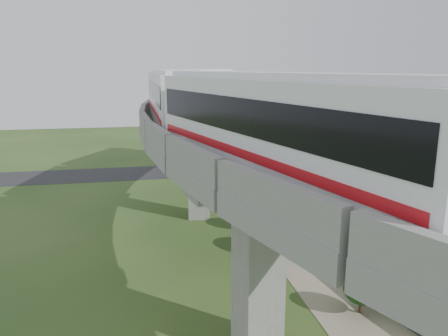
% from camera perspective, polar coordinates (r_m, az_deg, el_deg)
% --- Properties ---
extents(ground, '(160.00, 160.00, 0.00)m').
position_cam_1_polar(ground, '(33.35, -2.19, -12.25)').
color(ground, '#28451B').
rests_on(ground, ground).
extents(dirt_lot, '(18.00, 26.00, 0.04)m').
position_cam_1_polar(dirt_lot, '(36.39, 21.12, -10.90)').
color(dirt_lot, gray).
rests_on(dirt_lot, ground).
extents(asphalt_road, '(60.00, 8.00, 0.03)m').
position_cam_1_polar(asphalt_road, '(61.64, -6.65, -0.44)').
color(asphalt_road, '#232326').
rests_on(asphalt_road, ground).
extents(viaduct, '(19.58, 73.98, 11.40)m').
position_cam_1_polar(viaduct, '(31.43, 4.61, 3.49)').
color(viaduct, '#99968E').
rests_on(viaduct, ground).
extents(metro_train, '(13.61, 60.98, 3.64)m').
position_cam_1_polar(metro_train, '(36.47, -2.88, 9.97)').
color(metro_train, silver).
rests_on(metro_train, ground).
extents(fence, '(3.87, 38.73, 1.50)m').
position_cam_1_polar(fence, '(35.75, 13.65, -9.52)').
color(fence, '#2D382D').
rests_on(fence, ground).
extents(tree_0, '(2.30, 2.30, 3.29)m').
position_cam_1_polar(tree_0, '(54.41, 5.39, 0.27)').
color(tree_0, '#382314').
rests_on(tree_0, ground).
extents(tree_1, '(1.82, 1.82, 2.90)m').
position_cam_1_polar(tree_1, '(50.07, 4.21, -1.05)').
color(tree_1, '#382314').
rests_on(tree_1, ground).
extents(tree_2, '(2.60, 2.60, 3.50)m').
position_cam_1_polar(tree_2, '(38.73, 5.33, -4.85)').
color(tree_2, '#382314').
rests_on(tree_2, ground).
extents(tree_3, '(3.17, 3.17, 3.40)m').
position_cam_1_polar(tree_3, '(34.24, 7.46, -7.94)').
color(tree_3, '#382314').
rests_on(tree_3, ground).
extents(tree_4, '(2.16, 2.16, 2.52)m').
position_cam_1_polar(tree_4, '(27.65, 17.55, -14.79)').
color(tree_4, '#382314').
rests_on(tree_4, ground).
extents(car_red, '(3.28, 3.87, 1.25)m').
position_cam_1_polar(car_red, '(38.90, 22.63, -8.44)').
color(car_red, '#A31D0F').
rests_on(car_red, dirt_lot).
extents(car_dark, '(4.40, 2.28, 1.22)m').
position_cam_1_polar(car_dark, '(37.60, 18.83, -8.89)').
color(car_dark, black).
rests_on(car_dark, dirt_lot).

